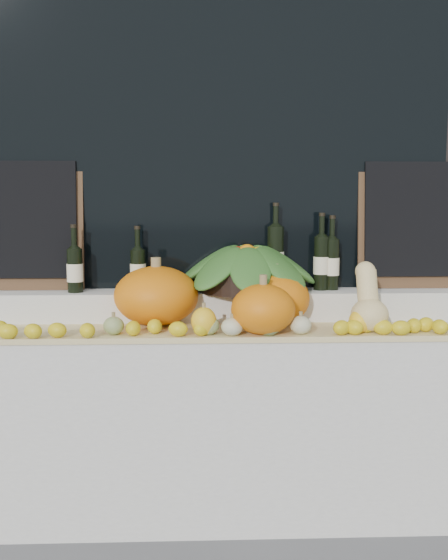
# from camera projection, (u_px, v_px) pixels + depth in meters

# --- Properties ---
(storefront_facade) EXTENTS (7.00, 0.94, 4.50)m
(storefront_facade) POSITION_uv_depth(u_px,v_px,m) (219.00, 58.00, 3.42)
(storefront_facade) COLOR beige
(storefront_facade) RESTS_ON ground
(display_sill) EXTENTS (2.30, 0.55, 0.88)m
(display_sill) POSITION_uv_depth(u_px,v_px,m) (223.00, 421.00, 2.93)
(display_sill) COLOR silver
(display_sill) RESTS_ON ground
(rear_tier) EXTENTS (2.30, 0.25, 0.16)m
(rear_tier) POSITION_uv_depth(u_px,v_px,m) (222.00, 307.00, 3.02)
(rear_tier) COLOR silver
(rear_tier) RESTS_ON display_sill
(straw_bedding) EXTENTS (2.10, 0.32, 0.02)m
(straw_bedding) POSITION_uv_depth(u_px,v_px,m) (224.00, 332.00, 2.75)
(straw_bedding) COLOR tan
(straw_bedding) RESTS_ON display_sill
(pumpkin_left) EXTENTS (0.44, 0.44, 0.27)m
(pumpkin_left) POSITION_uv_depth(u_px,v_px,m) (156.00, 296.00, 2.84)
(pumpkin_left) COLOR orange
(pumpkin_left) RESTS_ON straw_bedding
(pumpkin_right) EXTENTS (0.41, 0.41, 0.24)m
(pumpkin_right) POSITION_uv_depth(u_px,v_px,m) (275.00, 299.00, 2.84)
(pumpkin_right) COLOR orange
(pumpkin_right) RESTS_ON straw_bedding
(pumpkin_center) EXTENTS (0.35, 0.35, 0.22)m
(pumpkin_center) POSITION_uv_depth(u_px,v_px,m) (263.00, 309.00, 2.65)
(pumpkin_center) COLOR orange
(pumpkin_center) RESTS_ON straw_bedding
(butternut_squash) EXTENTS (0.16, 0.22, 0.30)m
(butternut_squash) POSITION_uv_depth(u_px,v_px,m) (369.00, 304.00, 2.72)
(butternut_squash) COLOR #E8CC89
(butternut_squash) RESTS_ON straw_bedding
(decorative_gourds) EXTENTS (1.15, 0.15, 0.14)m
(decorative_gourds) POSITION_uv_depth(u_px,v_px,m) (247.00, 323.00, 2.65)
(decorative_gourds) COLOR #37631D
(decorative_gourds) RESTS_ON straw_bedding
(lemon_heap) EXTENTS (2.20, 0.16, 0.06)m
(lemon_heap) POSITION_uv_depth(u_px,v_px,m) (225.00, 328.00, 2.64)
(lemon_heap) COLOR yellow
(lemon_heap) RESTS_ON straw_bedding
(produce_bowl) EXTENTS (0.71, 0.71, 0.23)m
(produce_bowl) POSITION_uv_depth(u_px,v_px,m) (247.00, 268.00, 2.98)
(produce_bowl) COLOR black
(produce_bowl) RESTS_ON rear_tier
(wine_bottle_far_left) EXTENTS (0.08, 0.08, 0.32)m
(wine_bottle_far_left) POSITION_uv_depth(u_px,v_px,m) (75.00, 269.00, 2.94)
(wine_bottle_far_left) COLOR black
(wine_bottle_far_left) RESTS_ON rear_tier
(wine_bottle_near_left) EXTENTS (0.08, 0.08, 0.31)m
(wine_bottle_near_left) POSITION_uv_depth(u_px,v_px,m) (138.00, 269.00, 2.98)
(wine_bottle_near_left) COLOR black
(wine_bottle_near_left) RESTS_ON rear_tier
(wine_bottle_tall) EXTENTS (0.08, 0.08, 0.42)m
(wine_bottle_tall) POSITION_uv_depth(u_px,v_px,m) (275.00, 257.00, 3.01)
(wine_bottle_tall) COLOR black
(wine_bottle_tall) RESTS_ON rear_tier
(wine_bottle_near_right) EXTENTS (0.08, 0.08, 0.37)m
(wine_bottle_near_right) POSITION_uv_depth(u_px,v_px,m) (321.00, 262.00, 3.01)
(wine_bottle_near_right) COLOR black
(wine_bottle_near_right) RESTS_ON rear_tier
(wine_bottle_far_right) EXTENTS (0.08, 0.08, 0.36)m
(wine_bottle_far_right) POSITION_uv_depth(u_px,v_px,m) (331.00, 263.00, 3.02)
(wine_bottle_far_right) COLOR black
(wine_bottle_far_right) RESTS_ON rear_tier
(chalkboard_left) EXTENTS (0.50, 0.08, 0.62)m
(chalkboard_left) POSITION_uv_depth(u_px,v_px,m) (31.00, 223.00, 2.99)
(chalkboard_left) COLOR #4C331E
(chalkboard_left) RESTS_ON rear_tier
(chalkboard_right) EXTENTS (0.50, 0.08, 0.62)m
(chalkboard_right) POSITION_uv_depth(u_px,v_px,m) (409.00, 222.00, 3.06)
(chalkboard_right) COLOR #4C331E
(chalkboard_right) RESTS_ON rear_tier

